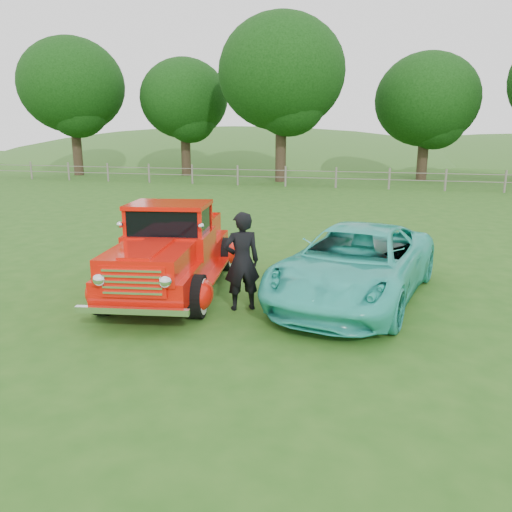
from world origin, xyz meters
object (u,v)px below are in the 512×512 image
(tree_far_west, at_px, (72,86))
(tree_mid_west, at_px, (184,99))
(teal_sedan, at_px, (356,264))
(man, at_px, (242,261))
(tree_near_east, at_px, (427,100))
(red_pickup, at_px, (172,251))
(tree_near_west, at_px, (282,73))

(tree_far_west, relative_size, tree_mid_west, 1.17)
(teal_sedan, relative_size, man, 2.79)
(man, bearing_deg, tree_near_east, -128.03)
(red_pickup, xyz_separation_m, man, (1.69, -0.73, 0.09))
(red_pickup, relative_size, man, 2.93)
(tree_far_west, xyz_separation_m, tree_near_west, (16.00, -1.00, 0.31))
(red_pickup, bearing_deg, tree_near_east, 67.91)
(tree_near_east, relative_size, man, 4.69)
(tree_far_west, distance_m, red_pickup, 31.63)
(tree_near_west, height_order, tree_near_east, tree_near_west)
(tree_far_west, xyz_separation_m, tree_mid_west, (8.00, 2.00, -0.94))
(tree_mid_west, bearing_deg, red_pickup, -67.11)
(tree_mid_west, height_order, teal_sedan, tree_mid_west)
(tree_far_west, height_order, teal_sedan, tree_far_west)
(tree_far_west, xyz_separation_m, teal_sedan, (22.78, -24.07, -5.80))
(tree_mid_west, xyz_separation_m, tree_near_east, (17.00, 1.00, -0.30))
(tree_near_east, bearing_deg, teal_sedan, -94.69)
(tree_near_west, xyz_separation_m, man, (4.88, -24.22, -5.91))
(tree_far_west, bearing_deg, man, -50.38)
(tree_far_west, relative_size, tree_near_east, 1.19)
(teal_sedan, height_order, man, man)
(tree_far_west, distance_m, tree_mid_west, 8.30)
(tree_near_west, relative_size, teal_sedan, 2.10)
(tree_far_west, bearing_deg, teal_sedan, -46.58)
(tree_near_west, distance_m, man, 25.41)
(tree_near_east, distance_m, man, 28.85)
(red_pickup, distance_m, man, 1.85)
(tree_near_east, xyz_separation_m, man, (-4.12, -28.22, -4.36))
(tree_far_west, height_order, tree_mid_west, tree_far_west)
(tree_far_west, height_order, tree_near_west, tree_near_west)
(tree_far_west, distance_m, tree_near_west, 16.03)
(tree_far_west, relative_size, tree_near_west, 0.95)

